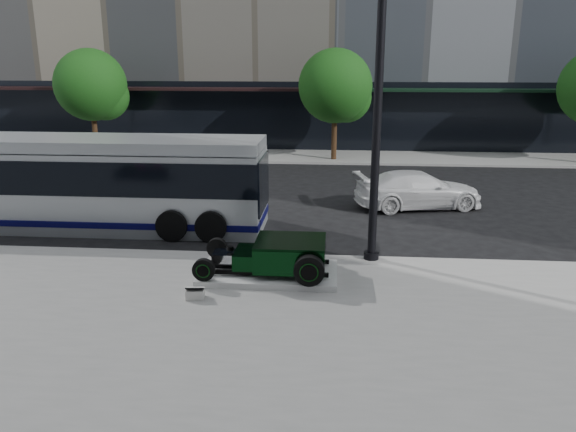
# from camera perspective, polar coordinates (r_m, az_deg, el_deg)

# --- Properties ---
(ground) EXTENTS (120.00, 120.00, 0.00)m
(ground) POSITION_cam_1_polar(r_m,az_deg,el_deg) (17.53, 1.14, -2.02)
(ground) COLOR black
(ground) RESTS_ON ground
(sidewalk_far) EXTENTS (70.00, 4.00, 0.12)m
(sidewalk_far) POSITION_cam_1_polar(r_m,az_deg,el_deg) (31.12, 2.81, 6.05)
(sidewalk_far) COLOR gray
(sidewalk_far) RESTS_ON ground
(street_trees) EXTENTS (29.80, 3.80, 5.70)m
(street_trees) POSITION_cam_1_polar(r_m,az_deg,el_deg) (29.76, 5.10, 12.74)
(street_trees) COLOR black
(street_trees) RESTS_ON sidewalk_far
(display_plinth) EXTENTS (3.40, 1.80, 0.15)m
(display_plinth) POSITION_cam_1_polar(r_m,az_deg,el_deg) (14.07, -1.99, -5.81)
(display_plinth) COLOR silver
(display_plinth) RESTS_ON sidewalk_near
(hot_rod) EXTENTS (3.22, 2.00, 0.81)m
(hot_rod) POSITION_cam_1_polar(r_m,az_deg,el_deg) (13.86, -0.64, -3.93)
(hot_rod) COLOR black
(hot_rod) RESTS_ON display_plinth
(info_plaque) EXTENTS (0.43, 0.34, 0.31)m
(info_plaque) POSITION_cam_1_polar(r_m,az_deg,el_deg) (12.97, -9.42, -7.74)
(info_plaque) COLOR silver
(info_plaque) RESTS_ON sidewalk_near
(lamppost) EXTENTS (0.41, 0.41, 7.38)m
(lamppost) POSITION_cam_1_polar(r_m,az_deg,el_deg) (14.60, 8.99, 8.37)
(lamppost) COLOR black
(lamppost) RESTS_ON sidewalk_near
(transit_bus) EXTENTS (12.12, 2.88, 2.92)m
(transit_bus) POSITION_cam_1_polar(r_m,az_deg,el_deg) (19.40, -20.45, 3.28)
(transit_bus) COLOR #AFB5B9
(transit_bus) RESTS_ON ground
(white_sedan) EXTENTS (4.95, 2.89, 1.35)m
(white_sedan) POSITION_cam_1_polar(r_m,az_deg,el_deg) (21.17, 13.10, 2.61)
(white_sedan) COLOR white
(white_sedan) RESTS_ON ground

